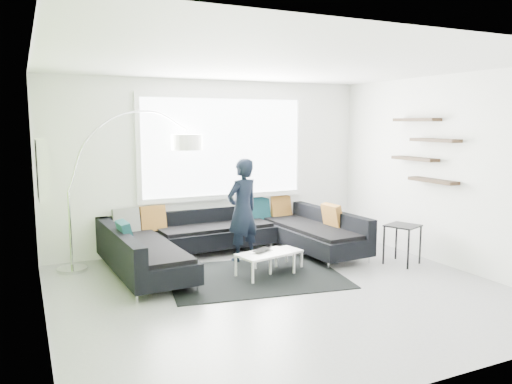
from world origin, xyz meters
TOP-DOWN VIEW (x-y plane):
  - ground at (0.00, 0.00)m, footprint 5.50×5.50m
  - room_shell at (0.04, 0.21)m, footprint 5.54×5.04m
  - sectional_sofa at (-0.04, 1.49)m, footprint 3.77×2.46m
  - rug at (-0.06, 0.67)m, footprint 2.59×2.06m
  - coffee_table at (0.25, 0.76)m, footprint 1.08×0.77m
  - arc_lamp at (-2.32, 2.03)m, footprint 2.21×0.94m
  - side_table at (2.19, 0.30)m, footprint 0.57×0.57m
  - person at (0.11, 1.50)m, footprint 0.81×0.73m
  - laptop at (0.11, 0.72)m, footprint 0.54×0.53m

SIDE VIEW (x-z plane):
  - ground at x=0.00m, z-range 0.00..0.00m
  - rug at x=-0.06m, z-range 0.00..0.01m
  - coffee_table at x=0.25m, z-range 0.00..0.32m
  - side_table at x=2.19m, z-range 0.00..0.60m
  - laptop at x=0.11m, z-range 0.32..0.35m
  - sectional_sofa at x=-0.04m, z-range -0.05..0.74m
  - person at x=0.11m, z-range 0.00..1.57m
  - arc_lamp at x=-2.32m, z-range 0.00..2.29m
  - room_shell at x=0.04m, z-range 0.40..3.22m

